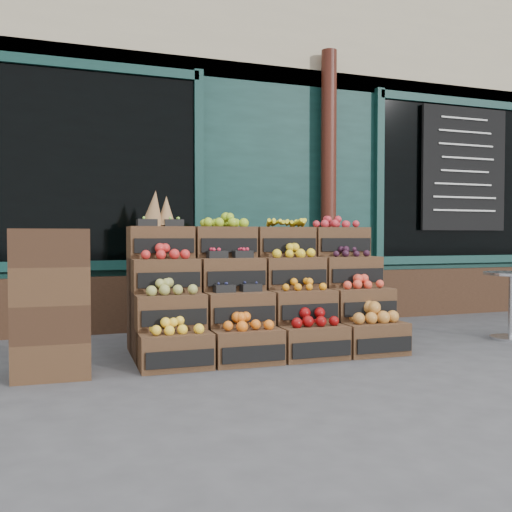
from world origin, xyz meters
name	(u,v)px	position (x,y,z in m)	size (l,w,h in m)	color
ground	(311,367)	(0.00, 0.00, 0.00)	(60.00, 60.00, 0.00)	#414144
shop_facade	(175,151)	(0.00, 5.11, 2.40)	(12.00, 6.24, 4.80)	#0E302B
crate_display	(261,301)	(-0.13, 0.78, 0.44)	(2.32, 1.17, 1.43)	#472E1C
spare_crates	(52,303)	(-1.90, 0.35, 0.54)	(0.56, 0.40, 1.08)	#472E1C
bistro_table	(511,298)	(2.39, 0.42, 0.42)	(0.53, 0.53, 0.67)	#B9BBC0
shopkeeper	(33,243)	(-2.08, 2.77, 0.95)	(0.70, 0.46, 1.91)	#1B5F2D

